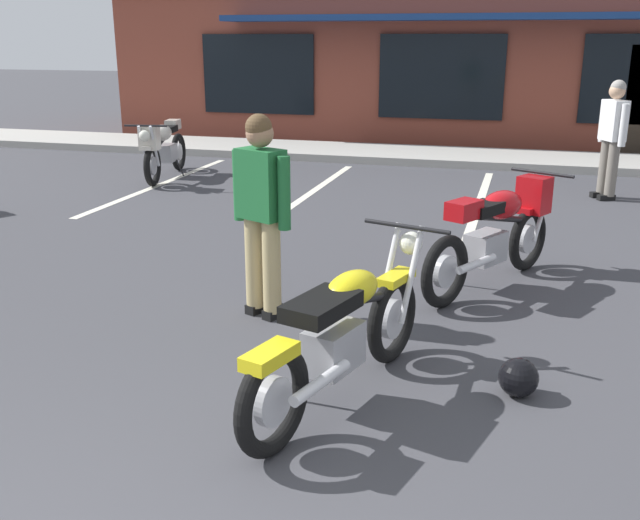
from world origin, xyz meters
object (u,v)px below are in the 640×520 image
object	(u,v)px
motorcycle_foreground_classic	(343,333)
person_in_shorts_foreground	(612,133)
motorcycle_silver_naked	(498,230)
motorcycle_red_sportbike	(163,147)
helmet_on_pavement	(518,377)
person_in_black_shirt	(261,205)

from	to	relation	value
motorcycle_foreground_classic	person_in_shorts_foreground	size ratio (longest dim) A/B	1.23
motorcycle_foreground_classic	motorcycle_silver_naked	bearing A→B (deg)	72.52
motorcycle_red_sportbike	helmet_on_pavement	world-z (taller)	motorcycle_red_sportbike
person_in_black_shirt	helmet_on_pavement	distance (m)	2.40
motorcycle_foreground_classic	motorcycle_red_sportbike	world-z (taller)	same
motorcycle_foreground_classic	motorcycle_red_sportbike	distance (m)	8.03
person_in_black_shirt	motorcycle_silver_naked	bearing A→B (deg)	36.96
motorcycle_silver_naked	person_in_black_shirt	bearing A→B (deg)	-143.04
motorcycle_silver_naked	helmet_on_pavement	size ratio (longest dim) A/B	7.41
motorcycle_silver_naked	helmet_on_pavement	distance (m)	2.29
motorcycle_red_sportbike	person_in_black_shirt	bearing A→B (deg)	-55.16
motorcycle_foreground_classic	motorcycle_red_sportbike	bearing A→B (deg)	125.59
motorcycle_silver_naked	person_in_shorts_foreground	distance (m)	4.53
motorcycle_red_sportbike	motorcycle_silver_naked	xyz separation A→B (m)	(5.49, -3.93, 0.00)
motorcycle_red_sportbike	motorcycle_silver_naked	bearing A→B (deg)	-35.55
motorcycle_foreground_classic	motorcycle_red_sportbike	xyz separation A→B (m)	(-4.67, 6.53, 0.07)
motorcycle_foreground_classic	motorcycle_red_sportbike	size ratio (longest dim) A/B	0.98
person_in_black_shirt	helmet_on_pavement	xyz separation A→B (m)	(2.08, -0.88, -0.82)
motorcycle_red_sportbike	person_in_black_shirt	size ratio (longest dim) A/B	1.25
motorcycle_foreground_classic	helmet_on_pavement	bearing A→B (deg)	18.49
motorcycle_foreground_classic	motorcycle_silver_naked	world-z (taller)	same
person_in_shorts_foreground	helmet_on_pavement	bearing A→B (deg)	-99.31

